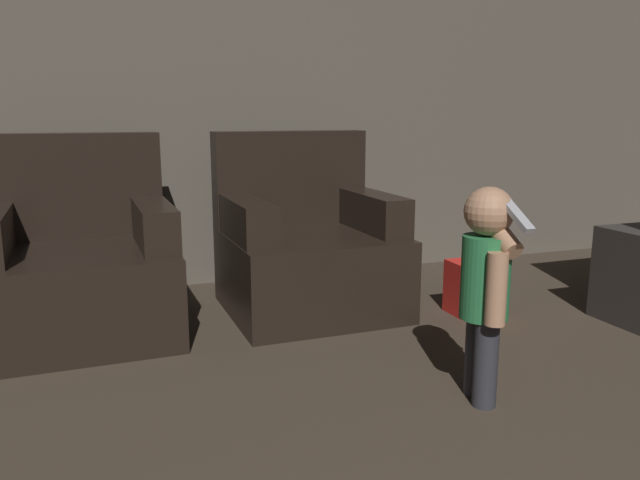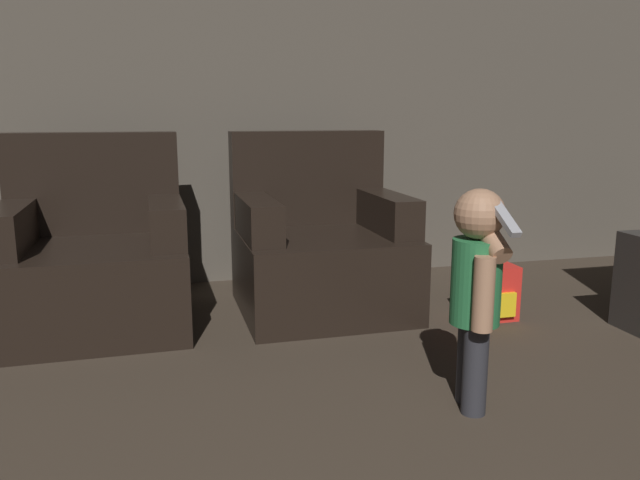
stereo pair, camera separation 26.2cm
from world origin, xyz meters
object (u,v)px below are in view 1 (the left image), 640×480
at_px(armchair_left, 79,267).
at_px(armchair_right, 307,249).
at_px(toy_backpack, 474,287).
at_px(person_toddler, 487,278).

xyz_separation_m(armchair_left, armchair_right, (1.14, 0.00, 0.00)).
xyz_separation_m(armchair_right, toy_backpack, (0.80, -0.39, -0.18)).
bearing_deg(armchair_right, armchair_left, 179.14).
bearing_deg(person_toddler, armchair_right, -154.61).
xyz_separation_m(person_toddler, toy_backpack, (0.56, 0.89, -0.33)).
xyz_separation_m(armchair_right, person_toddler, (0.24, -1.28, 0.14)).
bearing_deg(armchair_left, person_toddler, -44.30).
height_order(person_toddler, toy_backpack, person_toddler).
height_order(armchair_left, person_toddler, armchair_left).
distance_m(person_toddler, toy_backpack, 1.10).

